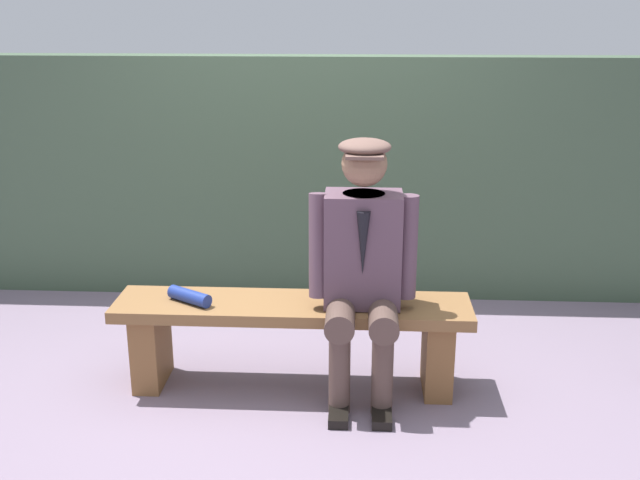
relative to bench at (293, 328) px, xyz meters
The scene contains 5 objects.
ground_plane 0.34m from the bench, ahead, with size 30.00×30.00×0.00m, color gray.
bench is the anchor object (origin of this frame).
seated_man 0.56m from the bench, behind, with size 0.56×0.57×1.37m.
rolled_magazine 0.57m from the bench, ahead, with size 0.07×0.07×0.26m, color navy.
stadium_wall 1.51m from the bench, 90.00° to the right, with size 12.00×0.24×1.67m, color #40553F.
Camera 1 is at (-0.35, 3.71, 2.02)m, focal length 42.54 mm.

